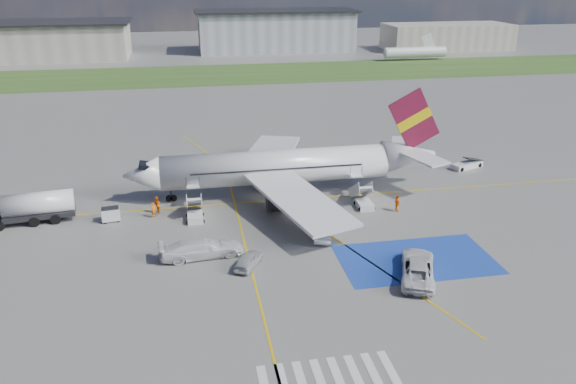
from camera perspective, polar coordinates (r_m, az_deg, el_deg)
name	(u,v)px	position (r m, az deg, el deg)	size (l,w,h in m)	color
ground	(300,249)	(53.31, 1.20, -5.78)	(400.00, 400.00, 0.00)	#60605E
grass_strip	(223,74)	(143.70, -6.65, 11.79)	(400.00, 30.00, 0.01)	#2D4C1E
taxiway_line_main	(278,201)	(63.99, -0.97, -0.87)	(120.00, 0.20, 0.01)	gold
taxiway_line_cross	(262,314)	(44.10, -2.62, -12.25)	(0.20, 60.00, 0.01)	gold
taxiway_line_diag	(278,201)	(63.99, -0.97, -0.87)	(0.20, 60.00, 0.01)	gold
staging_box	(416,259)	(52.75, 12.88, -6.69)	(14.00, 8.00, 0.01)	#1A3A9C
crosswalk	(329,378)	(38.33, 4.16, -18.34)	(9.00, 4.00, 0.01)	silver
terminal_west	(20,42)	(183.00, -25.57, 13.61)	(60.00, 22.00, 10.00)	gray
terminal_centre	(275,31)	(184.60, -1.28, 16.01)	(48.00, 18.00, 12.00)	gray
terminal_east	(447,37)	(194.85, 15.84, 14.95)	(40.00, 16.00, 8.00)	gray
airliner	(288,166)	(64.87, 0.02, 2.66)	(36.81, 32.95, 11.92)	silver
airstairs_fwd	(195,213)	(59.97, -9.43, -2.15)	(1.90, 5.20, 3.60)	silver
airstairs_aft	(363,201)	(62.83, 7.65, -0.91)	(1.90, 5.20, 3.60)	silver
fuel_tanker	(27,211)	(63.91, -24.99, -1.75)	(9.70, 3.71, 3.23)	black
gpu_cart	(111,215)	(61.46, -17.55, -2.25)	(1.95, 1.39, 1.52)	silver
belt_loader	(467,165)	(78.10, 17.73, 2.61)	(5.03, 3.12, 1.46)	silver
car_silver_a	(249,260)	(50.11, -4.03, -6.90)	(1.56, 3.88, 1.32)	#ABAEB2
car_silver_b	(322,230)	(55.21, 3.47, -3.91)	(1.61, 4.60, 1.52)	#AEB1B6
van_white_a	(418,265)	(49.57, 13.07, -7.22)	(2.70, 5.86, 2.20)	silver
van_white_b	(202,246)	(51.98, -8.77, -5.41)	(2.35, 5.78, 2.26)	silver
crew_fwd	(154,210)	(61.05, -13.47, -1.80)	(0.62, 0.41, 1.69)	orange
crew_nose	(157,205)	(61.94, -13.19, -1.33)	(0.92, 0.71, 1.89)	orange
crew_aft	(397,203)	(62.02, 11.03, -1.13)	(1.09, 0.45, 1.86)	orange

